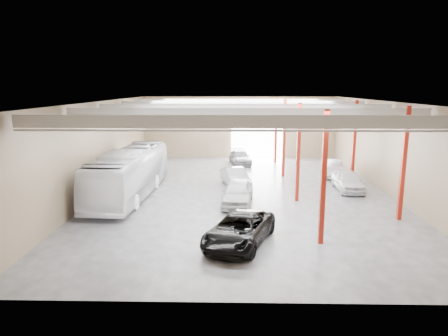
{
  "coord_description": "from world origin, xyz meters",
  "views": [
    {
      "loc": [
        -0.84,
        -29.89,
        8.07
      ],
      "look_at": [
        -1.47,
        -1.05,
        2.2
      ],
      "focal_mm": 32.0,
      "sensor_mm": 36.0,
      "label": 1
    }
  ],
  "objects_px": {
    "car_right_near": "(332,168)",
    "car_row_c": "(240,157)",
    "car_right_far": "(348,181)",
    "black_sedan": "(239,230)",
    "coach_bus": "(130,173)",
    "car_row_b": "(235,177)",
    "car_row_a": "(238,193)"
  },
  "relations": [
    {
      "from": "coach_bus",
      "to": "car_right_near",
      "type": "xyz_separation_m",
      "value": [
        16.8,
        7.3,
        -1.02
      ]
    },
    {
      "from": "car_row_b",
      "to": "car_row_c",
      "type": "distance_m",
      "value": 9.82
    },
    {
      "from": "black_sedan",
      "to": "car_right_far",
      "type": "height_order",
      "value": "car_right_far"
    },
    {
      "from": "car_right_far",
      "to": "car_row_a",
      "type": "bearing_deg",
      "value": -154.28
    },
    {
      "from": "car_row_c",
      "to": "car_right_far",
      "type": "xyz_separation_m",
      "value": [
        8.35,
        -10.93,
        0.09
      ]
    },
    {
      "from": "car_row_b",
      "to": "car_right_near",
      "type": "xyz_separation_m",
      "value": [
        8.91,
        4.07,
        0.01
      ]
    },
    {
      "from": "black_sedan",
      "to": "car_row_c",
      "type": "height_order",
      "value": "black_sedan"
    },
    {
      "from": "black_sedan",
      "to": "coach_bus",
      "type": "bearing_deg",
      "value": 151.2
    },
    {
      "from": "car_row_c",
      "to": "black_sedan",
      "type": "bearing_deg",
      "value": -99.18
    },
    {
      "from": "car_row_b",
      "to": "car_right_near",
      "type": "bearing_deg",
      "value": 9.35
    },
    {
      "from": "car_right_near",
      "to": "car_row_b",
      "type": "bearing_deg",
      "value": -150.16
    },
    {
      "from": "coach_bus",
      "to": "car_right_far",
      "type": "height_order",
      "value": "coach_bus"
    },
    {
      "from": "car_row_a",
      "to": "black_sedan",
      "type": "bearing_deg",
      "value": -84.52
    },
    {
      "from": "car_row_b",
      "to": "car_right_near",
      "type": "distance_m",
      "value": 9.79
    },
    {
      "from": "car_row_b",
      "to": "car_row_c",
      "type": "relative_size",
      "value": 0.94
    },
    {
      "from": "coach_bus",
      "to": "car_row_b",
      "type": "bearing_deg",
      "value": 24.81
    },
    {
      "from": "coach_bus",
      "to": "car_right_far",
      "type": "relative_size",
      "value": 2.74
    },
    {
      "from": "car_row_b",
      "to": "car_right_far",
      "type": "xyz_separation_m",
      "value": [
        8.91,
        -1.13,
        0.04
      ]
    },
    {
      "from": "car_right_near",
      "to": "car_right_far",
      "type": "distance_m",
      "value": 5.2
    },
    {
      "from": "coach_bus",
      "to": "car_right_near",
      "type": "distance_m",
      "value": 18.35
    },
    {
      "from": "coach_bus",
      "to": "car_right_far",
      "type": "distance_m",
      "value": 16.96
    },
    {
      "from": "car_right_far",
      "to": "car_right_near",
      "type": "bearing_deg",
      "value": 90.83
    },
    {
      "from": "car_right_near",
      "to": "car_row_c",
      "type": "bearing_deg",
      "value": 150.81
    },
    {
      "from": "car_right_near",
      "to": "car_right_far",
      "type": "height_order",
      "value": "car_right_far"
    },
    {
      "from": "car_row_a",
      "to": "car_row_b",
      "type": "distance_m",
      "value": 5.2
    },
    {
      "from": "car_row_c",
      "to": "car_right_far",
      "type": "bearing_deg",
      "value": -60.71
    },
    {
      "from": "coach_bus",
      "to": "car_row_c",
      "type": "height_order",
      "value": "coach_bus"
    },
    {
      "from": "car_row_a",
      "to": "car_right_near",
      "type": "height_order",
      "value": "car_row_a"
    },
    {
      "from": "black_sedan",
      "to": "car_right_near",
      "type": "relative_size",
      "value": 1.23
    },
    {
      "from": "coach_bus",
      "to": "car_row_a",
      "type": "xyz_separation_m",
      "value": [
        8.02,
        -1.97,
        -0.93
      ]
    },
    {
      "from": "car_row_c",
      "to": "car_right_near",
      "type": "relative_size",
      "value": 1.05
    },
    {
      "from": "black_sedan",
      "to": "car_row_b",
      "type": "bearing_deg",
      "value": 110.58
    }
  ]
}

